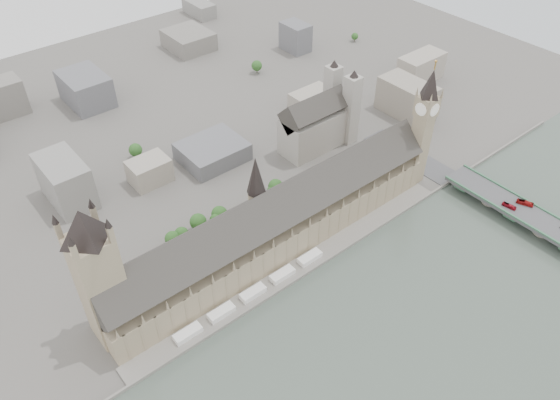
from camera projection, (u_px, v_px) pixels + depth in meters
ground at (292, 262)px, 382.94m from camera, size 900.00×900.00×0.00m
embankment_wall at (307, 273)px, 373.17m from camera, size 600.00×1.50×3.00m
river_terrace at (299, 268)px, 377.89m from camera, size 270.00×15.00×2.00m
terrace_tents at (253, 293)px, 356.97m from camera, size 118.00×7.00×4.00m
palace_of_westminster at (275, 224)px, 379.69m from camera, size 265.00×40.73×55.44m
elizabeth_tower at (424, 120)px, 416.21m from camera, size 17.00×17.00×107.50m
victoria_tower at (97, 271)px, 303.47m from camera, size 30.00×30.00×100.00m
central_tower at (256, 186)px, 355.62m from camera, size 13.00×13.00×48.00m
westminster_bridge at (534, 223)px, 406.30m from camera, size 25.00×325.00×10.25m
westminster_abbey at (319, 121)px, 475.68m from camera, size 68.00×36.00×64.00m
city_skyline_inland at (125, 101)px, 514.16m from camera, size 720.00×360.00×38.00m
park_trees at (231, 216)px, 408.41m from camera, size 110.00×30.00×15.00m
red_bus_north at (509, 206)px, 410.77m from camera, size 4.02×10.94×2.98m
red_bus_south at (525, 203)px, 413.07m from camera, size 7.46×12.54×3.45m
car_approach at (413, 143)px, 475.37m from camera, size 2.60×5.76×1.64m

